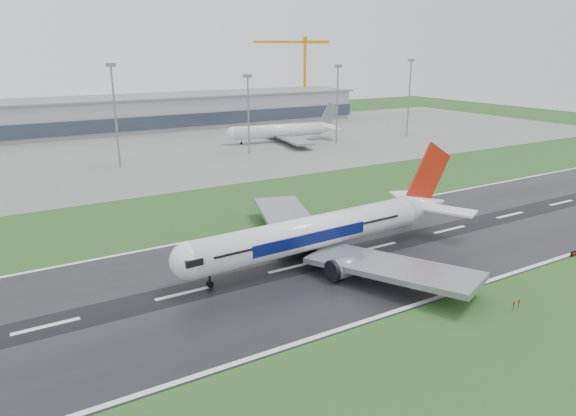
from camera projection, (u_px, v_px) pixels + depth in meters
ground at (378, 247)px, 102.53m from camera, size 520.00×520.00×0.00m
runway at (378, 247)px, 102.51m from camera, size 400.00×45.00×0.10m
apron at (169, 149)px, 205.12m from camera, size 400.00×130.00×0.08m
terminal at (128, 114)px, 252.22m from camera, size 240.00×36.00×15.00m
main_airliner at (330, 209)px, 95.26m from camera, size 64.33×61.52×18.23m
parked_airliner at (282, 124)px, 218.63m from camera, size 58.04×55.08×15.04m
tower_crane at (305, 76)px, 315.04m from camera, size 42.67×20.24×44.77m
runway_sign at (574, 253)px, 98.01m from camera, size 2.30×0.78×1.04m
floodmast_2 at (116, 119)px, 167.62m from camera, size 0.64×0.64×32.06m
floodmast_3 at (248, 116)px, 191.72m from camera, size 0.64×0.64×27.57m
floodmast_4 at (337, 107)px, 211.03m from camera, size 0.64×0.64×30.50m
floodmast_5 at (409, 100)px, 229.95m from camera, size 0.64×0.64×32.38m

